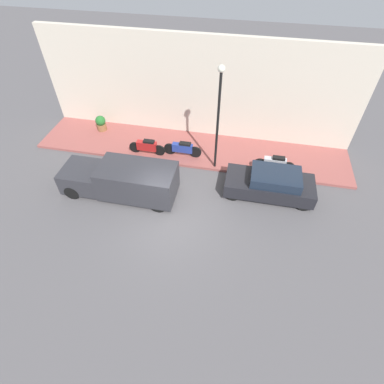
{
  "coord_description": "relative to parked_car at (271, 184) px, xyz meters",
  "views": [
    {
      "loc": [
        -8.18,
        -2.78,
        10.27
      ],
      "look_at": [
        1.26,
        -0.86,
        0.6
      ],
      "focal_mm": 28.0,
      "sensor_mm": 36.0,
      "label": 1
    }
  ],
  "objects": [
    {
      "name": "delivery_van",
      "position": [
        -1.35,
        6.84,
        0.23
      ],
      "size": [
        1.82,
        5.38,
        1.66
      ],
      "color": "#2D2D33",
      "rests_on": "ground_plane"
    },
    {
      "name": "sidewalk",
      "position": [
        2.66,
        4.36,
        -0.56
      ],
      "size": [
        3.11,
        17.16,
        0.14
      ],
      "color": "#934C47",
      "rests_on": "ground_plane"
    },
    {
      "name": "motorcycle_blue",
      "position": [
        1.89,
        4.64,
        -0.03
      ],
      "size": [
        0.3,
        2.05,
        0.84
      ],
      "color": "navy",
      "rests_on": "sidewalk"
    },
    {
      "name": "building_facade",
      "position": [
        4.36,
        4.36,
        2.16
      ],
      "size": [
        0.3,
        17.16,
        5.59
      ],
      "color": "beige",
      "rests_on": "ground_plane"
    },
    {
      "name": "motorcycle_red",
      "position": [
        1.67,
        6.56,
        -0.02
      ],
      "size": [
        0.3,
        2.0,
        0.87
      ],
      "color": "#B21E1E",
      "rests_on": "sidewalk"
    },
    {
      "name": "parked_car",
      "position": [
        0.0,
        0.0,
        0.0
      ],
      "size": [
        1.73,
        4.1,
        1.32
      ],
      "color": "black",
      "rests_on": "ground_plane"
    },
    {
      "name": "potted_plant",
      "position": [
        3.35,
        9.95,
        -0.04
      ],
      "size": [
        0.58,
        0.58,
        0.9
      ],
      "color": "brown",
      "rests_on": "sidewalk"
    },
    {
      "name": "streetlamp",
      "position": [
        1.34,
        2.81,
        2.82
      ],
      "size": [
        0.32,
        0.32,
        5.27
      ],
      "color": "black",
      "rests_on": "sidewalk"
    },
    {
      "name": "ground_plane",
      "position": [
        -2.49,
        4.36,
        -0.63
      ],
      "size": [
        60.0,
        60.0,
        0.0
      ],
      "primitive_type": "plane",
      "color": "#514F51"
    },
    {
      "name": "scooter_silver",
      "position": [
        1.6,
        -0.18,
        -0.02
      ],
      "size": [
        0.3,
        2.05,
        0.88
      ],
      "color": "#B7B7BF",
      "rests_on": "sidewalk"
    }
  ]
}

